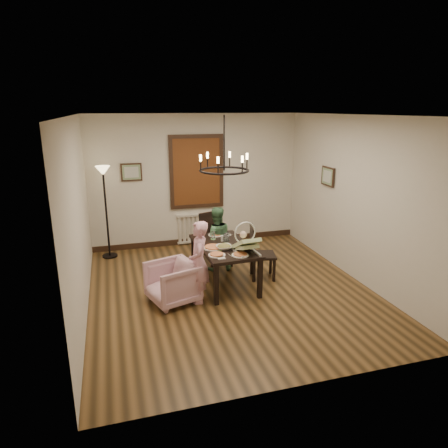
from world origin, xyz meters
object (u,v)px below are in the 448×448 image
elderly_woman (199,269)px  baby_bouncer (246,242)px  dining_table (224,250)px  armchair (172,283)px  seated_man (216,244)px  floor_lamp (106,214)px  chair_right (263,252)px  chair_far (215,238)px  drinking_glass (226,238)px

elderly_woman → baby_bouncer: size_ratio=2.04×
dining_table → armchair: 1.08m
seated_man → floor_lamp: (-1.90, 1.24, 0.40)m
dining_table → seated_man: bearing=84.5°
chair_right → armchair: size_ratio=1.37×
dining_table → floor_lamp: (-1.87, 1.89, 0.28)m
elderly_woman → floor_lamp: 2.76m
armchair → elderly_woman: (0.41, -0.08, 0.21)m
dining_table → seated_man: 0.66m
chair_far → chair_right: size_ratio=1.01×
armchair → drinking_glass: drinking_glass is taller
elderly_woman → seated_man: elderly_woman is taller
armchair → seated_man: bearing=119.5°
elderly_woman → chair_right: bearing=125.8°
drinking_glass → floor_lamp: 2.61m
dining_table → floor_lamp: bearing=132.1°
chair_far → elderly_woman: bearing=-132.3°
chair_right → seated_man: bearing=61.7°
chair_far → baby_bouncer: baby_bouncer is taller
baby_bouncer → floor_lamp: 3.14m
chair_right → floor_lamp: 3.21m
armchair → drinking_glass: (1.03, 0.58, 0.45)m
seated_man → baby_bouncer: baby_bouncer is taller
elderly_woman → baby_bouncer: bearing=106.3°
baby_bouncer → floor_lamp: floor_lamp is taller
chair_right → baby_bouncer: baby_bouncer is taller
armchair → floor_lamp: (-0.92, 2.31, 0.58)m
dining_table → drinking_glass: bearing=62.2°
armchair → chair_right: bearing=87.9°
seated_man → drinking_glass: bearing=100.0°
chair_far → baby_bouncer: size_ratio=1.87×
armchair → seated_man: (0.99, 1.06, 0.18)m
elderly_woman → armchair: bearing=-89.4°
chair_far → chair_right: chair_far is taller
floor_lamp → armchair: bearing=-68.3°
seated_man → floor_lamp: 2.31m
baby_bouncer → chair_far: bearing=90.2°
elderly_woman → seated_man: size_ratio=1.08×
chair_far → seated_man: seated_man is taller
chair_right → seated_man: seated_man is taller
chair_far → armchair: size_ratio=1.39×
armchair → floor_lamp: floor_lamp is taller
baby_bouncer → chair_right: bearing=40.3°
chair_right → elderly_woman: 1.38m
baby_bouncer → drinking_glass: baby_bouncer is taller
chair_right → elderly_woman: bearing=126.2°
armchair → baby_bouncer: size_ratio=1.35×
seated_man → floor_lamp: bearing=-27.9°
chair_far → armchair: chair_far is taller
chair_far → elderly_woman: size_ratio=0.92×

